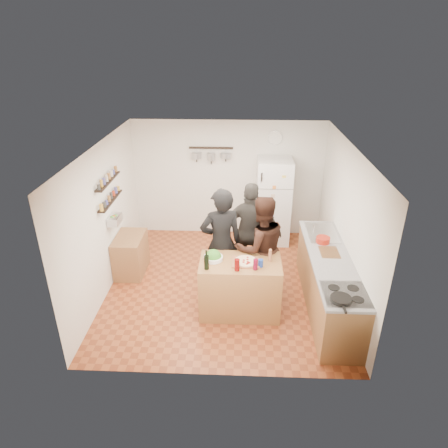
{
  "coord_description": "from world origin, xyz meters",
  "views": [
    {
      "loc": [
        0.27,
        -5.97,
        4.07
      ],
      "look_at": [
        0.0,
        0.1,
        1.15
      ],
      "focal_mm": 32.0,
      "sensor_mm": 36.0,
      "label": 1
    }
  ],
  "objects_px": {
    "salt_canister": "(261,263)",
    "side_table": "(131,254)",
    "skillet": "(341,299)",
    "wall_clock": "(275,138)",
    "person_center": "(260,248)",
    "salad_bowl": "(213,258)",
    "person_left": "(221,243)",
    "red_bowl": "(323,240)",
    "pepper_mill": "(270,256)",
    "counter_run": "(328,283)",
    "wine_bottle": "(206,262)",
    "person_back": "(251,232)",
    "fridge": "(273,201)",
    "prep_island": "(240,287)"
  },
  "relations": [
    {
      "from": "salt_canister",
      "to": "side_table",
      "type": "distance_m",
      "value": 2.69
    },
    {
      "from": "red_bowl",
      "to": "wall_clock",
      "type": "xyz_separation_m",
      "value": [
        -0.7,
        2.14,
        1.18
      ]
    },
    {
      "from": "fridge",
      "to": "side_table",
      "type": "distance_m",
      "value": 3.08
    },
    {
      "from": "prep_island",
      "to": "salad_bowl",
      "type": "distance_m",
      "value": 0.64
    },
    {
      "from": "counter_run",
      "to": "red_bowl",
      "type": "xyz_separation_m",
      "value": [
        -0.05,
        0.49,
        0.52
      ]
    },
    {
      "from": "wine_bottle",
      "to": "person_back",
      "type": "bearing_deg",
      "value": 61.48
    },
    {
      "from": "fridge",
      "to": "skillet",
      "type": "bearing_deg",
      "value": -79.21
    },
    {
      "from": "person_center",
      "to": "salad_bowl",
      "type": "bearing_deg",
      "value": 11.6
    },
    {
      "from": "pepper_mill",
      "to": "skillet",
      "type": "height_order",
      "value": "pepper_mill"
    },
    {
      "from": "salt_canister",
      "to": "person_center",
      "type": "height_order",
      "value": "person_center"
    },
    {
      "from": "salad_bowl",
      "to": "counter_run",
      "type": "distance_m",
      "value": 1.9
    },
    {
      "from": "red_bowl",
      "to": "side_table",
      "type": "height_order",
      "value": "red_bowl"
    },
    {
      "from": "pepper_mill",
      "to": "fridge",
      "type": "distance_m",
      "value": 2.44
    },
    {
      "from": "person_left",
      "to": "wall_clock",
      "type": "xyz_separation_m",
      "value": [
        0.98,
        2.3,
        1.2
      ]
    },
    {
      "from": "skillet",
      "to": "wall_clock",
      "type": "bearing_deg",
      "value": 99.86
    },
    {
      "from": "salt_canister",
      "to": "person_back",
      "type": "distance_m",
      "value": 1.16
    },
    {
      "from": "pepper_mill",
      "to": "salt_canister",
      "type": "height_order",
      "value": "pepper_mill"
    },
    {
      "from": "wall_clock",
      "to": "wine_bottle",
      "type": "bearing_deg",
      "value": -110.99
    },
    {
      "from": "salad_bowl",
      "to": "red_bowl",
      "type": "height_order",
      "value": "red_bowl"
    },
    {
      "from": "salt_canister",
      "to": "skillet",
      "type": "xyz_separation_m",
      "value": [
        1.01,
        -0.81,
        -0.02
      ]
    },
    {
      "from": "wine_bottle",
      "to": "counter_run",
      "type": "distance_m",
      "value": 2.03
    },
    {
      "from": "person_back",
      "to": "pepper_mill",
      "type": "bearing_deg",
      "value": 113.91
    },
    {
      "from": "wine_bottle",
      "to": "salt_canister",
      "type": "xyz_separation_m",
      "value": [
        0.8,
        0.1,
        -0.05
      ]
    },
    {
      "from": "person_back",
      "to": "fridge",
      "type": "xyz_separation_m",
      "value": [
        0.48,
        1.45,
        -0.0
      ]
    },
    {
      "from": "pepper_mill",
      "to": "counter_run",
      "type": "distance_m",
      "value": 1.11
    },
    {
      "from": "wall_clock",
      "to": "skillet",
      "type": "bearing_deg",
      "value": -80.14
    },
    {
      "from": "salad_bowl",
      "to": "wine_bottle",
      "type": "relative_size",
      "value": 1.35
    },
    {
      "from": "salt_canister",
      "to": "side_table",
      "type": "relative_size",
      "value": 0.15
    },
    {
      "from": "wine_bottle",
      "to": "salt_canister",
      "type": "height_order",
      "value": "wine_bottle"
    },
    {
      "from": "skillet",
      "to": "wall_clock",
      "type": "height_order",
      "value": "wall_clock"
    },
    {
      "from": "prep_island",
      "to": "red_bowl",
      "type": "distance_m",
      "value": 1.6
    },
    {
      "from": "salad_bowl",
      "to": "salt_canister",
      "type": "bearing_deg",
      "value": -13.28
    },
    {
      "from": "wine_bottle",
      "to": "person_left",
      "type": "bearing_deg",
      "value": 76.07
    },
    {
      "from": "salad_bowl",
      "to": "pepper_mill",
      "type": "height_order",
      "value": "pepper_mill"
    },
    {
      "from": "person_left",
      "to": "counter_run",
      "type": "distance_m",
      "value": 1.83
    },
    {
      "from": "wine_bottle",
      "to": "skillet",
      "type": "distance_m",
      "value": 1.95
    },
    {
      "from": "person_back",
      "to": "fridge",
      "type": "relative_size",
      "value": 1.0
    },
    {
      "from": "pepper_mill",
      "to": "person_left",
      "type": "distance_m",
      "value": 0.89
    },
    {
      "from": "person_center",
      "to": "wine_bottle",
      "type": "bearing_deg",
      "value": 22.11
    },
    {
      "from": "salt_canister",
      "to": "side_table",
      "type": "bearing_deg",
      "value": 152.78
    },
    {
      "from": "skillet",
      "to": "red_bowl",
      "type": "bearing_deg",
      "value": 88.22
    },
    {
      "from": "prep_island",
      "to": "fridge",
      "type": "bearing_deg",
      "value": 75.05
    },
    {
      "from": "wall_clock",
      "to": "person_left",
      "type": "bearing_deg",
      "value": -113.09
    },
    {
      "from": "red_bowl",
      "to": "person_center",
      "type": "bearing_deg",
      "value": -169.06
    },
    {
      "from": "pepper_mill",
      "to": "wine_bottle",
      "type": "bearing_deg",
      "value": -164.13
    },
    {
      "from": "person_left",
      "to": "wall_clock",
      "type": "relative_size",
      "value": 6.36
    },
    {
      "from": "prep_island",
      "to": "side_table",
      "type": "height_order",
      "value": "prep_island"
    },
    {
      "from": "person_left",
      "to": "red_bowl",
      "type": "bearing_deg",
      "value": 171.29
    },
    {
      "from": "salt_canister",
      "to": "prep_island",
      "type": "bearing_deg",
      "value": 158.2
    },
    {
      "from": "person_left",
      "to": "person_center",
      "type": "distance_m",
      "value": 0.64
    }
  ]
}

